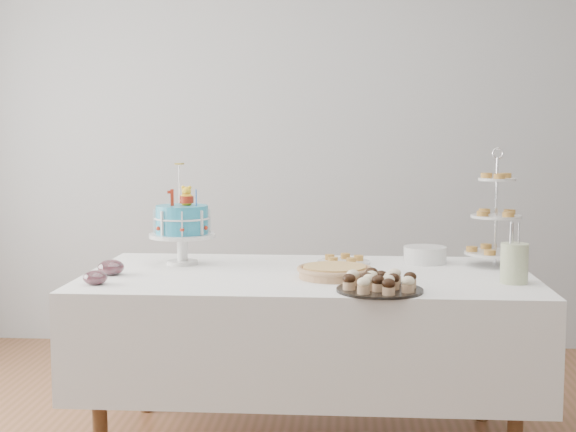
# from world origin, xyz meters

# --- Properties ---
(walls) EXTENTS (5.04, 4.04, 2.70)m
(walls) POSITION_xyz_m (0.00, 0.00, 1.35)
(walls) COLOR #A3A6A8
(walls) RESTS_ON floor
(table) EXTENTS (1.92, 1.02, 0.77)m
(table) POSITION_xyz_m (0.00, 0.30, 0.54)
(table) COLOR white
(table) RESTS_ON floor
(birthday_cake) EXTENTS (0.30, 0.30, 0.47)m
(birthday_cake) POSITION_xyz_m (-0.59, 0.49, 0.90)
(birthday_cake) COLOR silver
(birthday_cake) RESTS_ON table
(cupcake_tray) EXTENTS (0.33, 0.33, 0.08)m
(cupcake_tray) POSITION_xyz_m (0.29, -0.08, 0.81)
(cupcake_tray) COLOR black
(cupcake_tray) RESTS_ON table
(pie) EXTENTS (0.32, 0.32, 0.05)m
(pie) POSITION_xyz_m (0.11, 0.20, 0.80)
(pie) COLOR tan
(pie) RESTS_ON table
(tiered_stand) EXTENTS (0.28, 0.28, 0.54)m
(tiered_stand) POSITION_xyz_m (0.84, 0.55, 0.99)
(tiered_stand) COLOR silver
(tiered_stand) RESTS_ON table
(plate_stack) EXTENTS (0.20, 0.20, 0.08)m
(plate_stack) POSITION_xyz_m (0.53, 0.61, 0.81)
(plate_stack) COLOR silver
(plate_stack) RESTS_ON table
(pastry_plate) EXTENTS (0.24, 0.24, 0.04)m
(pastry_plate) POSITION_xyz_m (0.15, 0.57, 0.79)
(pastry_plate) COLOR silver
(pastry_plate) RESTS_ON table
(jam_bowl_a) EXTENTS (0.10, 0.10, 0.06)m
(jam_bowl_a) POSITION_xyz_m (-0.84, -0.02, 0.80)
(jam_bowl_a) COLOR silver
(jam_bowl_a) RESTS_ON table
(jam_bowl_b) EXTENTS (0.11, 0.11, 0.07)m
(jam_bowl_b) POSITION_xyz_m (-0.84, 0.20, 0.80)
(jam_bowl_b) COLOR silver
(jam_bowl_b) RESTS_ON table
(utensil_pitcher) EXTENTS (0.11, 0.11, 0.25)m
(utensil_pitcher) POSITION_xyz_m (0.84, 0.13, 0.86)
(utensil_pitcher) COLOR beige
(utensil_pitcher) RESTS_ON table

